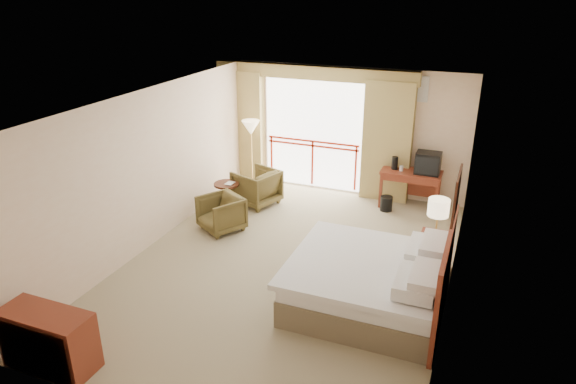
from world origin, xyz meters
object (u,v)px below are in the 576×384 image
at_px(side_table, 227,191).
at_px(dresser, 48,340).
at_px(tv, 428,163).
at_px(wastebasket, 386,204).
at_px(table_lamp, 438,208).
at_px(nightstand, 433,253).
at_px(armchair_far, 257,203).
at_px(desk, 411,178).
at_px(bed, 371,282).
at_px(floor_lamp, 251,130).
at_px(armchair_near, 222,229).

relative_size(side_table, dresser, 0.49).
xyz_separation_m(tv, wastebasket, (-0.69, -0.34, -0.84)).
xyz_separation_m(table_lamp, tv, (-0.46, 2.35, -0.09)).
distance_m(nightstand, wastebasket, 2.36).
xyz_separation_m(wastebasket, armchair_far, (-2.58, -0.64, -0.15)).
xyz_separation_m(nightstand, tv, (-0.46, 2.40, 0.68)).
bearing_deg(nightstand, armchair_far, 159.19).
distance_m(table_lamp, desk, 2.57).
height_order(wastebasket, armchair_far, armchair_far).
bearing_deg(wastebasket, tv, 26.51).
relative_size(nightstand, desk, 0.53).
bearing_deg(side_table, wastebasket, 20.08).
bearing_deg(desk, bed, -86.65).
height_order(bed, side_table, bed).
xyz_separation_m(side_table, dresser, (0.23, -4.88, -0.00)).
height_order(tv, floor_lamp, floor_lamp).
relative_size(table_lamp, floor_lamp, 0.38).
height_order(table_lamp, tv, table_lamp).
bearing_deg(table_lamp, desk, 107.48).
distance_m(wastebasket, armchair_near, 3.34).
distance_m(nightstand, side_table, 4.28).
bearing_deg(armchair_far, side_table, -24.55).
height_order(bed, wastebasket, bed).
bearing_deg(tv, dresser, -101.22).
xyz_separation_m(wastebasket, dresser, (-2.80, -5.99, 0.22)).
bearing_deg(table_lamp, floor_lamp, 152.43).
xyz_separation_m(desk, side_table, (-3.42, -1.51, -0.23)).
bearing_deg(bed, table_lamp, 62.53).
bearing_deg(floor_lamp, side_table, -87.52).
bearing_deg(armchair_far, nightstand, 88.63).
height_order(table_lamp, side_table, table_lamp).
height_order(armchair_near, dresser, dresser).
xyz_separation_m(armchair_far, side_table, (-0.45, -0.46, 0.38)).
xyz_separation_m(desk, dresser, (-3.19, -6.39, -0.23)).
relative_size(table_lamp, side_table, 1.05).
height_order(table_lamp, desk, table_lamp).
relative_size(nightstand, armchair_near, 0.86).
xyz_separation_m(nightstand, table_lamp, (0.00, 0.05, 0.76)).
bearing_deg(nightstand, side_table, 167.14).
distance_m(tv, dresser, 7.26).
relative_size(nightstand, wastebasket, 2.07).
bearing_deg(table_lamp, armchair_far, 159.87).
bearing_deg(tv, floor_lamp, -160.22).
distance_m(table_lamp, dresser, 5.65).
distance_m(armchair_far, dresser, 5.37).
bearing_deg(tv, desk, -173.51).
xyz_separation_m(table_lamp, desk, (-0.76, 2.41, -0.47)).
height_order(bed, armchair_near, bed).
xyz_separation_m(wastebasket, floor_lamp, (-3.08, 0.20, 1.16)).
bearing_deg(bed, armchair_near, 156.79).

